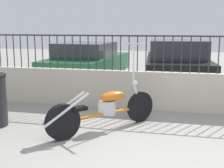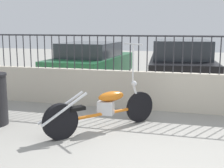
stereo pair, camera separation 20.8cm
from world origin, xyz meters
The scene contains 5 objects.
low_wall centered at (0.00, 3.09, 0.43)m, with size 10.28×0.18×0.86m.
fence_railing centered at (0.00, 3.09, 1.39)m, with size 10.28×0.04×0.80m.
motorcycle_orange centered at (-1.25, 1.38, 0.39)m, with size 1.62×1.87×1.55m.
car_green centered at (-3.04, 6.22, 0.67)m, with size 2.04×4.24×1.32m.
car_black centered at (-0.09, 6.05, 0.72)m, with size 2.24×4.49×1.45m.
Camera 1 is at (0.20, -3.75, 1.84)m, focal length 50.00 mm.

